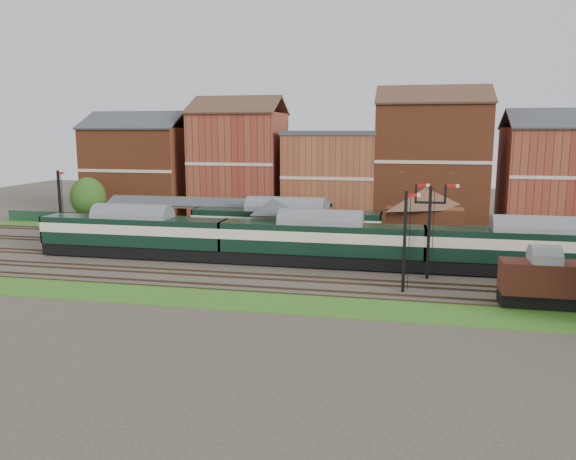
% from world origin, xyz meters
% --- Properties ---
extents(ground, '(160.00, 160.00, 0.00)m').
position_xyz_m(ground, '(0.00, 0.00, 0.00)').
color(ground, '#473D33').
rests_on(ground, ground).
extents(grass_back, '(90.00, 4.50, 0.06)m').
position_xyz_m(grass_back, '(0.00, 16.00, 0.03)').
color(grass_back, '#2D6619').
rests_on(grass_back, ground).
extents(grass_front, '(90.00, 5.00, 0.06)m').
position_xyz_m(grass_front, '(0.00, -12.00, 0.03)').
color(grass_front, '#2D6619').
rests_on(grass_front, ground).
extents(fence, '(90.00, 0.12, 1.50)m').
position_xyz_m(fence, '(0.00, 18.00, 0.75)').
color(fence, '#193823').
rests_on(fence, ground).
extents(platform, '(55.00, 3.40, 1.00)m').
position_xyz_m(platform, '(-5.00, 9.75, 0.50)').
color(platform, '#2D2D2D').
rests_on(platform, ground).
extents(signal_box, '(5.40, 5.40, 6.00)m').
position_xyz_m(signal_box, '(-3.00, 3.25, 3.19)').
color(signal_box, '#5F6C4D').
rests_on(signal_box, ground).
extents(brick_hut, '(3.20, 2.64, 2.94)m').
position_xyz_m(brick_hut, '(5.00, 3.25, 1.20)').
color(brick_hut, maroon).
rests_on(brick_hut, ground).
extents(station_building, '(8.10, 8.10, 5.90)m').
position_xyz_m(station_building, '(12.00, 9.75, 3.96)').
color(station_building, brown).
rests_on(station_building, platform).
extents(canopy, '(26.00, 3.89, 4.08)m').
position_xyz_m(canopy, '(-11.00, 9.75, 4.58)').
color(canopy, '#4B4D30').
rests_on(canopy, platform).
extents(semaphore_bracket, '(3.60, 0.25, 8.18)m').
position_xyz_m(semaphore_bracket, '(12.04, -2.50, 4.63)').
color(semaphore_bracket, black).
rests_on(semaphore_bracket, ground).
extents(semaphore_platform_end, '(1.23, 0.25, 8.00)m').
position_xyz_m(semaphore_platform_end, '(-29.98, 8.00, 4.16)').
color(semaphore_platform_end, black).
rests_on(semaphore_platform_end, ground).
extents(semaphore_siding, '(1.23, 0.25, 8.00)m').
position_xyz_m(semaphore_siding, '(10.02, -7.00, 4.16)').
color(semaphore_siding, black).
rests_on(semaphore_siding, ground).
extents(town_backdrop, '(69.00, 10.00, 16.00)m').
position_xyz_m(town_backdrop, '(-0.18, 25.00, 7.00)').
color(town_backdrop, brown).
rests_on(town_backdrop, ground).
extents(dmu_train, '(56.84, 2.99, 4.37)m').
position_xyz_m(dmu_train, '(2.34, 0.00, 2.55)').
color(dmu_train, black).
rests_on(dmu_train, ground).
extents(platform_railcar, '(20.09, 3.16, 4.63)m').
position_xyz_m(platform_railcar, '(-2.37, 6.50, 2.69)').
color(platform_railcar, black).
rests_on(platform_railcar, ground).
extents(goods_van_a, '(5.82, 2.52, 3.53)m').
position_xyz_m(goods_van_a, '(19.79, -9.00, 2.01)').
color(goods_van_a, black).
rests_on(goods_van_a, ground).
extents(tree_back, '(4.55, 4.55, 6.64)m').
position_xyz_m(tree_back, '(-30.70, 15.19, 4.02)').
color(tree_back, '#382619').
rests_on(tree_back, ground).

